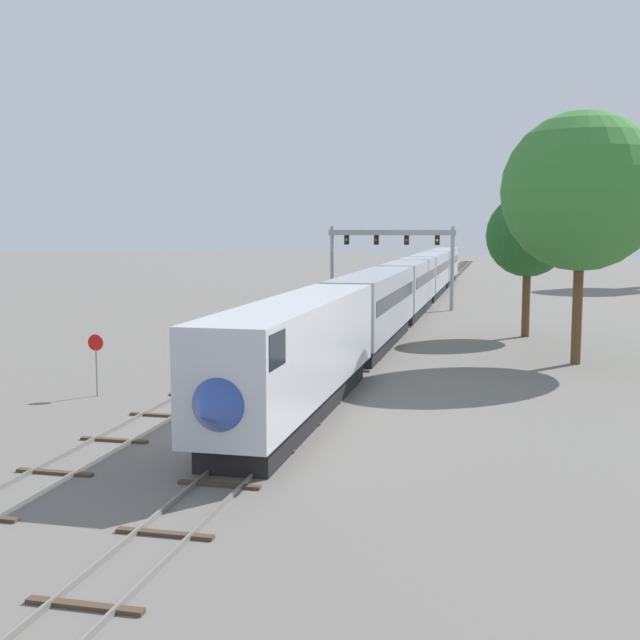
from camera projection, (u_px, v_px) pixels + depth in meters
name	position (u px, v px, depth m)	size (l,w,h in m)	color
ground_plane	(224.00, 433.00, 30.47)	(400.00, 400.00, 0.00)	slate
track_main	(426.00, 298.00, 88.12)	(2.60, 200.00, 0.16)	slate
track_near	(341.00, 316.00, 69.97)	(2.60, 160.00, 0.16)	slate
passenger_train	(410.00, 285.00, 72.29)	(3.04, 100.67, 4.80)	silver
signal_gantry	(391.00, 248.00, 76.13)	(12.10, 0.49, 7.87)	#999BA0
stop_sign	(96.00, 356.00, 36.98)	(0.76, 0.08, 2.88)	gray
trackside_tree_left	(582.00, 192.00, 44.83)	(8.91, 8.91, 14.21)	brown
trackside_tree_mid	(528.00, 236.00, 56.61)	(5.84, 5.84, 10.12)	brown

